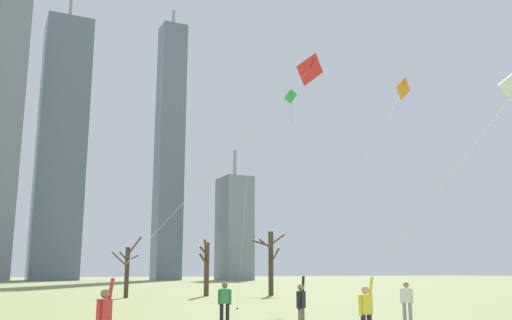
{
  "coord_description": "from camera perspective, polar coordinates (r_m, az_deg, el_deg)",
  "views": [
    {
      "loc": [
        -7.73,
        -10.11,
        2.03
      ],
      "look_at": [
        0.0,
        6.0,
        5.62
      ],
      "focal_mm": 39.0,
      "sensor_mm": 36.0,
      "label": 1
    }
  ],
  "objects": [
    {
      "name": "bare_tree_far_right_edge",
      "position": [
        45.25,
        -13.07,
        -10.74
      ],
      "size": [
        2.36,
        2.34,
        4.68
      ],
      "color": "#423326",
      "rests_on": "ground"
    },
    {
      "name": "bare_tree_left_of_center",
      "position": [
        47.57,
        -5.13,
        -10.74
      ],
      "size": [
        1.35,
        2.01,
        4.59
      ],
      "color": "#4C3828",
      "rests_on": "ground"
    },
    {
      "name": "bare_tree_leftmost",
      "position": [
        48.83,
        1.49,
        -10.28
      ],
      "size": [
        2.63,
        2.94,
        5.43
      ],
      "color": "#423326",
      "rests_on": "ground"
    },
    {
      "name": "bystander_far_off_by_trees",
      "position": [
        22.92,
        15.22,
        -13.78
      ],
      "size": [
        0.37,
        0.41,
        1.62
      ],
      "color": "gray",
      "rests_on": "ground"
    },
    {
      "name": "skyline_wide_slab",
      "position": [
        131.58,
        -2.23,
        -6.97
      ],
      "size": [
        6.59,
        8.56,
        30.75
      ],
      "color": "gray",
      "rests_on": "ground"
    },
    {
      "name": "kite_flyer_far_back_red",
      "position": [
        15.7,
        -8.2,
        -7.26
      ],
      "size": [
        10.0,
        5.77,
        11.09
      ],
      "color": "gray",
      "rests_on": "ground"
    },
    {
      "name": "distant_kite_low_near_trees_green",
      "position": [
        43.14,
        3.38,
        5.16
      ],
      "size": [
        2.06,
        2.19,
        15.92
      ],
      "color": "green",
      "rests_on": "ground"
    },
    {
      "name": "kite_flyer_midfield_center_orange",
      "position": [
        20.42,
        7.36,
        -9.07
      ],
      "size": [
        9.94,
        5.35,
        11.83
      ],
      "color": "#726656",
      "rests_on": "ground"
    },
    {
      "name": "skyline_short_annex",
      "position": [
        139.61,
        -19.38,
        1.37
      ],
      "size": [
        10.72,
        10.79,
        69.89
      ],
      "color": "slate",
      "rests_on": "ground"
    },
    {
      "name": "bystander_watching_nearby",
      "position": [
        21.39,
        -3.24,
        -14.34
      ],
      "size": [
        0.48,
        0.31,
        1.62
      ],
      "color": "black",
      "rests_on": "ground"
    },
    {
      "name": "skyline_slender_spire",
      "position": [
        135.6,
        -8.87,
        1.25
      ],
      "size": [
        6.03,
        5.79,
        66.92
      ],
      "color": "slate",
      "rests_on": "ground"
    },
    {
      "name": "kite_flyer_foreground_left_white",
      "position": [
        17.47,
        16.01,
        -7.88
      ],
      "size": [
        7.81,
        0.85,
        9.27
      ],
      "color": "black",
      "rests_on": "ground"
    }
  ]
}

